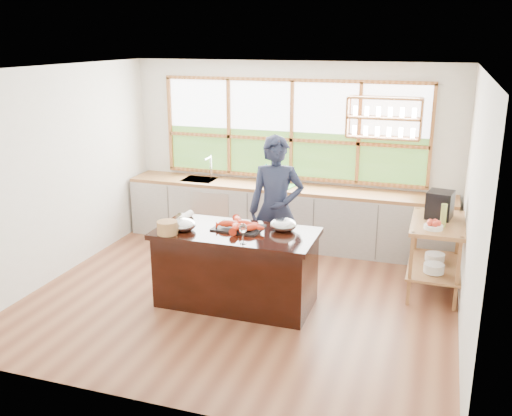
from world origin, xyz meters
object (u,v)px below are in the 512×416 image
at_px(island, 236,267).
at_px(wicker_basket, 167,228).
at_px(espresso_machine, 440,205).
at_px(cook, 276,210).

distance_m(island, wicker_basket, 0.93).
distance_m(island, espresso_machine, 2.60).
xyz_separation_m(cook, wicker_basket, (-0.95, -1.12, 0.03)).
bearing_deg(wicker_basket, espresso_machine, 28.80).
xyz_separation_m(island, espresso_machine, (2.19, 1.26, 0.61)).
bearing_deg(cook, espresso_machine, 2.64).
distance_m(cook, espresso_machine, 2.00).
relative_size(island, wicker_basket, 7.95).
bearing_deg(island, cook, 72.53).
relative_size(island, espresso_machine, 5.54).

